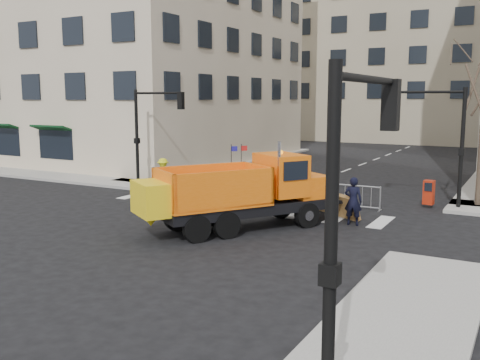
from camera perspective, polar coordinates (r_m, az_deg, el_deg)
The scene contains 15 objects.
ground at distance 19.83m, azimuth -6.77°, elevation -5.72°, with size 120.00×120.00×0.00m, color black.
sidewalk_back at distance 27.01m, azimuth 3.79°, elevation -1.65°, with size 64.00×5.00×0.15m, color gray.
sidewalk_near_right at distance 10.96m, azimuth 14.72°, elevation -17.81°, with size 3.00×14.00×0.15m, color gray.
building_left at distance 48.04m, azimuth -12.86°, elevation 18.17°, with size 24.00×22.00×26.00m, color #BDAC90.
building_far at distance 68.87m, azimuth 19.97°, elevation 14.09°, with size 30.00×18.00×24.00m, color gray.
traffic_light_left at distance 30.13m, azimuth -10.94°, elevation 4.32°, with size 0.18×0.18×5.40m, color black.
traffic_light_right at distance 25.32m, azimuth 22.58°, elevation 3.01°, with size 0.18×0.18×5.40m, color black.
traffic_light_near at distance 7.29m, azimuth 9.60°, elevation -9.11°, with size 0.18×0.18×5.40m, color black.
crowd_barriers at distance 26.46m, azimuth 1.50°, elevation -0.81°, with size 12.60×0.60×1.10m, color #9EA0A5, non-canonical shape.
plow_truck at distance 19.99m, azimuth -0.21°, elevation -1.16°, with size 6.64×8.52×3.36m.
cop_a at distance 21.33m, azimuth 11.98°, elevation -2.21°, with size 0.70×0.46×1.91m, color black.
cop_b at distance 21.94m, azimuth 7.07°, elevation -1.73°, with size 0.94×0.73×1.94m, color black.
cop_c at distance 21.91m, azimuth 6.76°, elevation -2.13°, with size 0.96×0.40×1.65m, color black.
worker at distance 28.36m, azimuth -8.20°, elevation 0.63°, with size 1.08×0.62×1.67m, color yellow.
newspaper_box at distance 25.72m, azimuth 19.49°, elevation -1.24°, with size 0.45×0.40×1.10m, color #A4210C.
Camera 1 is at (11.26, -15.57, 4.91)m, focal length 40.00 mm.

